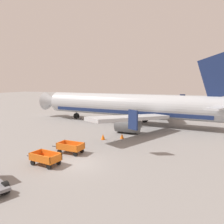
# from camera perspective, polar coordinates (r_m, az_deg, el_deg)

# --- Properties ---
(ground_plane) EXTENTS (220.00, 220.00, 0.00)m
(ground_plane) POSITION_cam_1_polar(r_m,az_deg,el_deg) (19.88, -8.79, -13.02)
(ground_plane) COLOR gray
(airplane) EXTENTS (37.66, 30.26, 11.34)m
(airplane) POSITION_cam_1_polar(r_m,az_deg,el_deg) (36.95, 5.42, 1.60)
(airplane) COLOR #B2B7BC
(airplane) RESTS_ON ground
(baggage_cart_nearest) EXTENTS (3.61, 1.70, 1.07)m
(baggage_cart_nearest) POSITION_cam_1_polar(r_m,az_deg,el_deg) (19.91, -16.90, -11.39)
(baggage_cart_nearest) COLOR orange
(baggage_cart_nearest) RESTS_ON ground
(baggage_cart_second_in_row) EXTENTS (3.59, 1.54, 1.07)m
(baggage_cart_second_in_row) POSITION_cam_1_polar(r_m,az_deg,el_deg) (22.43, -10.73, -8.99)
(baggage_cart_second_in_row) COLOR orange
(baggage_cart_second_in_row) RESTS_ON ground
(traffic_cone_near_plane) EXTENTS (0.52, 0.52, 0.68)m
(traffic_cone_near_plane) POSITION_cam_1_polar(r_m,az_deg,el_deg) (27.17, -2.35, -6.45)
(traffic_cone_near_plane) COLOR orange
(traffic_cone_near_plane) RESTS_ON ground
(traffic_cone_mid_apron) EXTENTS (0.46, 0.46, 0.60)m
(traffic_cone_mid_apron) POSITION_cam_1_polar(r_m,az_deg,el_deg) (31.74, 2.35, -4.43)
(traffic_cone_mid_apron) COLOR orange
(traffic_cone_mid_apron) RESTS_ON ground
(traffic_cone_by_carts) EXTENTS (0.49, 0.49, 0.64)m
(traffic_cone_by_carts) POSITION_cam_1_polar(r_m,az_deg,el_deg) (27.64, 2.61, -6.25)
(traffic_cone_by_carts) COLOR orange
(traffic_cone_by_carts) RESTS_ON ground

